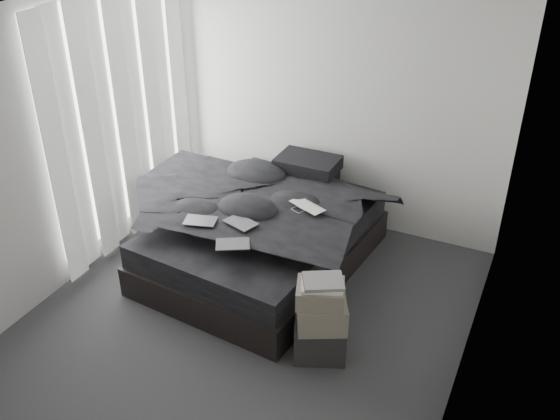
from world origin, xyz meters
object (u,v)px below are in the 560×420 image
at_px(side_stand, 185,204).
at_px(box_lower, 320,340).
at_px(bed, 263,251).
at_px(laptop, 303,201).

distance_m(side_stand, box_lower, 2.35).
height_order(bed, laptop, laptop).
xyz_separation_m(bed, box_lower, (0.99, -0.95, 0.00)).
bearing_deg(box_lower, side_stand, 149.88).
height_order(laptop, side_stand, laptop).
relative_size(laptop, box_lower, 0.87).
relative_size(side_stand, box_lower, 1.54).
bearing_deg(side_stand, laptop, -8.55).
bearing_deg(side_stand, box_lower, -30.12).
bearing_deg(laptop, bed, -154.50).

